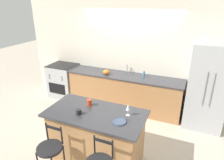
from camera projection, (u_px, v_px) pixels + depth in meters
The scene contains 14 objects.
ground_plane at pixel (118, 114), 5.08m from camera, with size 18.00×18.00×0.00m, color beige.
wall_back at pixel (129, 55), 5.18m from camera, with size 6.00×0.07×2.70m.
back_counter at pixel (124, 91), 5.23m from camera, with size 2.96×0.69×0.92m.
sink_faucet at pixel (127, 67), 5.18m from camera, with size 0.02×0.13×0.22m.
kitchen_island at pixel (96, 136), 3.49m from camera, with size 1.66×0.86×0.96m.
refrigerator at pixel (207, 87), 4.31m from camera, with size 0.80×0.76×1.90m.
oven_range at pixel (64, 80), 5.87m from camera, with size 0.75×0.70×0.96m.
bar_stool_near at pixel (51, 153), 3.01m from camera, with size 0.38×0.38×0.97m.
dinner_plate at pixel (119, 122), 3.05m from camera, with size 0.22×0.22×0.02m.
wine_glass at pixel (128, 107), 3.18m from camera, with size 0.07×0.07×0.21m.
coffee_mug at pixel (79, 112), 3.25m from camera, with size 0.11×0.09×0.09m.
tumbler_cup at pixel (89, 103), 3.51m from camera, with size 0.09×0.09×0.12m.
pumpkin_decoration at pixel (106, 72), 5.07m from camera, with size 0.16×0.16×0.15m.
soap_bottle at pixel (144, 74), 4.90m from camera, with size 0.05×0.05×0.16m.
Camera 1 is at (1.56, -4.10, 2.70)m, focal length 32.00 mm.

